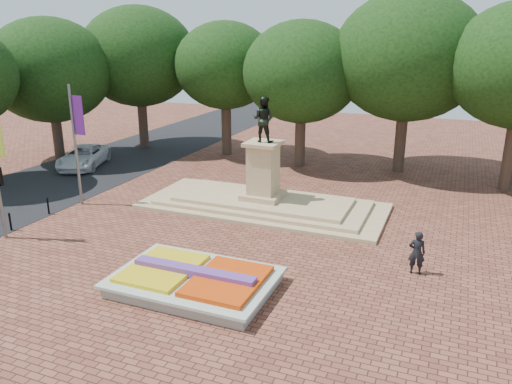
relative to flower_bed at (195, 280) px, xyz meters
The scene contains 7 objects.
ground 2.28m from the flower_bed, 117.19° to the left, with size 90.00×90.00×0.00m, color brown.
asphalt_street 17.49m from the flower_bed, 156.41° to the left, with size 9.00×90.00×0.02m, color black.
flower_bed is the anchor object (origin of this frame).
monument 10.07m from the flower_bed, 95.87° to the left, with size 14.00×6.00×6.40m.
tree_row_back 21.01m from the flower_bed, 86.26° to the left, with size 44.80×8.80×10.43m.
van 21.59m from the flower_bed, 141.60° to the left, with size 2.63×5.71×1.59m, color silver.
pedestrian 9.29m from the flower_bed, 30.68° to the left, with size 0.70×0.46×1.91m, color black.
Camera 1 is at (9.98, -17.48, 9.77)m, focal length 35.00 mm.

